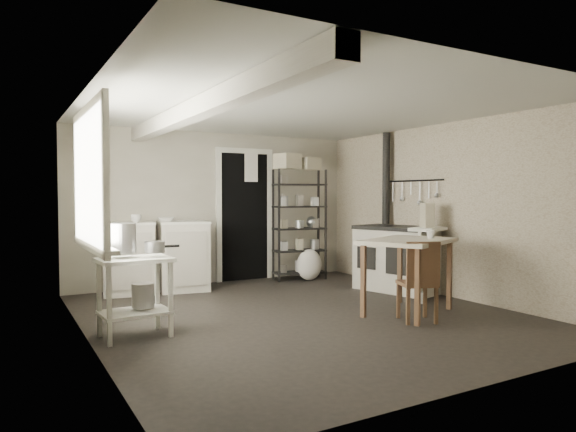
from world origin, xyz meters
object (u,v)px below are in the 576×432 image
chair (417,276)px  flour_sack (309,265)px  shelf_rack (299,220)px  work_table (408,280)px  base_cabinets (156,259)px  stockpot (122,238)px  prep_table (135,295)px  stove (398,260)px

chair → flour_sack: chair is taller
shelf_rack → work_table: (-0.14, -2.63, -0.57)m
base_cabinets → shelf_rack: shelf_rack is taller
shelf_rack → work_table: bearing=-83.9°
stockpot → base_cabinets: size_ratio=0.19×
stockpot → base_cabinets: bearing=67.1°
work_table → chair: chair is taller
shelf_rack → chair: bearing=-86.9°
base_cabinets → work_table: base_cabinets is taller
shelf_rack → work_table: 2.69m
work_table → flour_sack: 2.48m
base_cabinets → work_table: (2.13, -2.72, -0.08)m
prep_table → stove: bearing=8.4°
shelf_rack → flour_sack: 0.73m
prep_table → shelf_rack: 3.75m
flour_sack → stockpot: bearing=-149.9°
prep_table → chair: chair is taller
flour_sack → work_table: bearing=-95.2°
base_cabinets → flour_sack: (2.35, -0.25, -0.22)m
prep_table → shelf_rack: shelf_rack is taller
base_cabinets → flour_sack: size_ratio=3.03×
work_table → chair: bearing=-117.8°
prep_table → stockpot: bearing=158.8°
prep_table → base_cabinets: size_ratio=0.51×
stove → flour_sack: size_ratio=2.35×
prep_table → stockpot: stockpot is taller
shelf_rack → stockpot: bearing=-138.1°
stockpot → flour_sack: stockpot is taller
stove → chair: 1.74m
prep_table → stove: 3.80m
stove → flour_sack: 1.52m
prep_table → chair: size_ratio=0.87×
stockpot → flour_sack: size_ratio=0.57×
stove → shelf_rack: bearing=100.1°
stove → chair: chair is taller
prep_table → flour_sack: size_ratio=1.53×
work_table → flour_sack: size_ratio=2.27×
prep_table → stove: size_ratio=0.65×
base_cabinets → stove: base_cabinets is taller
prep_table → work_table: bearing=-10.4°
shelf_rack → stove: size_ratio=1.52×
prep_table → flour_sack: 3.70m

